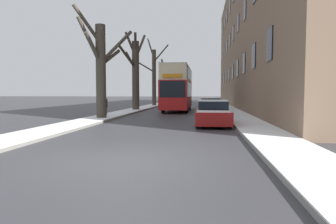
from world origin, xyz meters
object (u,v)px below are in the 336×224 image
Objects in this scene: double_decker_bus at (178,86)px; parked_car_2 at (209,106)px; bare_tree_left_0 at (101,66)px; bare_tree_left_2 at (154,75)px; parked_car_0 at (213,114)px; pedestrian_left_sidewalk at (105,106)px; parked_car_1 at (211,108)px; bare_tree_left_3 at (164,82)px; parked_car_3 at (208,103)px; bare_tree_left_1 at (135,72)px.

parked_car_2 is at bearing -28.67° from double_decker_bus.
bare_tree_left_0 is 0.79× the size of bare_tree_left_2.
parked_car_0 is 2.79× the size of pedestrian_left_sidewalk.
pedestrian_left_sidewalk is (-0.50, 2.37, -2.77)m from bare_tree_left_0.
parked_car_1 is at bearing -74.58° from pedestrian_left_sidewalk.
bare_tree_left_2 is 2.17× the size of parked_car_2.
pedestrian_left_sidewalk is (-8.01, 5.13, 0.20)m from parked_car_0.
bare_tree_left_0 reaches higher than pedestrian_left_sidewalk.
parked_car_0 is at bearing -77.98° from bare_tree_left_3.
parked_car_3 is (7.38, -5.28, -3.69)m from bare_tree_left_2.
bare_tree_left_2 is 14.50m from parked_car_2.
bare_tree_left_3 is (-0.04, 10.86, -0.60)m from bare_tree_left_2.
bare_tree_left_2 is 2.15× the size of parked_car_1.
bare_tree_left_1 is 0.77× the size of double_decker_bus.
parked_car_3 is at bearing 56.82° from double_decker_bus.
bare_tree_left_3 is 1.66× the size of parked_car_3.
bare_tree_left_0 is 0.94× the size of bare_tree_left_1.
parked_car_1 is at bearing 20.65° from bare_tree_left_0.
pedestrian_left_sidewalk is (-0.50, -7.99, -3.17)m from bare_tree_left_1.
bare_tree_left_0 reaches higher than parked_car_0.
parked_car_2 is at bearing -8.11° from bare_tree_left_1.
double_decker_bus is at bearing -67.69° from bare_tree_left_2.
bare_tree_left_0 reaches higher than bare_tree_left_3.
parked_car_1 is 2.81× the size of pedestrian_left_sidewalk.
bare_tree_left_3 is 18.02m from parked_car_3.
bare_tree_left_3 is at bearing 104.23° from parked_car_1.
bare_tree_left_2 is at bearing 144.43° from parked_car_3.
parked_car_2 is 6.65m from parked_car_3.
pedestrian_left_sidewalk is at bearing -91.93° from bare_tree_left_2.
parked_car_0 is (7.42, -34.83, -3.04)m from bare_tree_left_3.
bare_tree_left_2 is 25.35m from parked_car_0.
bare_tree_left_2 is 1.29× the size of bare_tree_left_3.
parked_car_3 is at bearing -18.42° from pedestrian_left_sidewalk.
bare_tree_left_2 is at bearing -89.81° from bare_tree_left_3.
bare_tree_left_0 is at bearing 159.86° from parked_car_0.
double_decker_bus is at bearing -78.68° from bare_tree_left_3.
parked_car_0 is at bearing -90.00° from parked_car_2.
double_decker_bus is 2.36× the size of parked_car_2.
bare_tree_left_3 is 21.48m from double_decker_bus.
parked_car_2 is (7.51, -1.07, -3.42)m from bare_tree_left_1.
bare_tree_left_0 is 3.68m from pedestrian_left_sidewalk.
double_decker_bus is at bearing -123.18° from parked_car_3.
bare_tree_left_3 is 1.68× the size of parked_car_0.
parked_car_3 is at bearing -65.32° from bare_tree_left_3.
parked_car_2 is at bearing -58.26° from bare_tree_left_2.
bare_tree_left_0 is at bearing -159.35° from parked_car_1.
bare_tree_left_2 is 19.17m from pedestrian_left_sidewalk.
bare_tree_left_3 is 1.68× the size of parked_car_1.
bare_tree_left_2 is 6.05× the size of pedestrian_left_sidewalk.
bare_tree_left_1 is 1.82× the size of parked_car_0.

